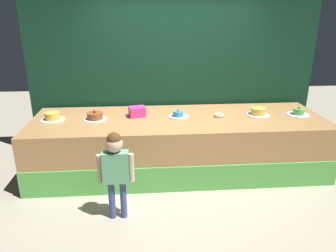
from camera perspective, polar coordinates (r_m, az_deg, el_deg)
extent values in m
plane|color=#ADA38E|center=(4.37, 2.76, -11.57)|extent=(12.00, 12.00, 0.00)
cube|color=#B27F4C|center=(4.77, 1.84, -3.19)|extent=(4.23, 1.33, 0.82)
cube|color=#59B24C|center=(4.27, 2.82, -9.52)|extent=(4.23, 0.02, 0.37)
cube|color=#113823|center=(5.22, 1.03, 10.62)|extent=(4.62, 0.08, 2.88)
cylinder|color=#3F4C8C|center=(3.81, -10.02, -12.90)|extent=(0.07, 0.07, 0.47)
cylinder|color=#3F4C8C|center=(3.80, -7.99, -12.89)|extent=(0.07, 0.07, 0.47)
cube|color=#66B27F|center=(3.59, -9.37, -7.27)|extent=(0.29, 0.13, 0.37)
cylinder|color=beige|center=(3.62, -12.15, -7.50)|extent=(0.06, 0.06, 0.33)
cylinder|color=beige|center=(3.59, -6.54, -7.41)|extent=(0.06, 0.06, 0.33)
sphere|color=beige|center=(3.48, -9.62, -3.21)|extent=(0.19, 0.19, 0.19)
sphere|color=brown|center=(3.46, -9.67, -2.42)|extent=(0.16, 0.16, 0.16)
cube|color=#E73897|center=(4.69, -5.56, 2.58)|extent=(0.26, 0.23, 0.15)
torus|color=beige|center=(4.73, 9.13, 1.93)|extent=(0.15, 0.15, 0.04)
cylinder|color=white|center=(4.82, -19.95, 1.09)|extent=(0.34, 0.34, 0.01)
cylinder|color=#F2BF4C|center=(4.80, -20.02, 1.72)|extent=(0.21, 0.21, 0.10)
cone|color=#F2E566|center=(4.78, -20.12, 2.50)|extent=(0.02, 0.02, 0.04)
cylinder|color=silver|center=(4.66, -12.93, 1.20)|extent=(0.33, 0.33, 0.01)
cylinder|color=brown|center=(4.65, -12.98, 1.79)|extent=(0.22, 0.22, 0.09)
sphere|color=red|center=(4.63, -13.04, 2.56)|extent=(0.04, 0.04, 0.04)
cylinder|color=silver|center=(4.67, 1.83, 1.75)|extent=(0.30, 0.30, 0.01)
cylinder|color=#3399D8|center=(4.66, 1.83, 2.24)|extent=(0.14, 0.14, 0.07)
sphere|color=red|center=(4.65, 1.84, 2.83)|extent=(0.03, 0.03, 0.03)
cylinder|color=silver|center=(4.94, 15.82, 1.99)|extent=(0.35, 0.35, 0.01)
cylinder|color=#F2BF4C|center=(4.92, 15.88, 2.58)|extent=(0.21, 0.21, 0.10)
cone|color=#F2E566|center=(4.90, 15.96, 3.40)|extent=(0.02, 0.02, 0.05)
cylinder|color=silver|center=(5.14, 22.28, 1.92)|extent=(0.33, 0.33, 0.01)
cylinder|color=#59B259|center=(5.12, 22.35, 2.44)|extent=(0.16, 0.16, 0.09)
sphere|color=red|center=(5.11, 22.43, 3.06)|extent=(0.03, 0.03, 0.03)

